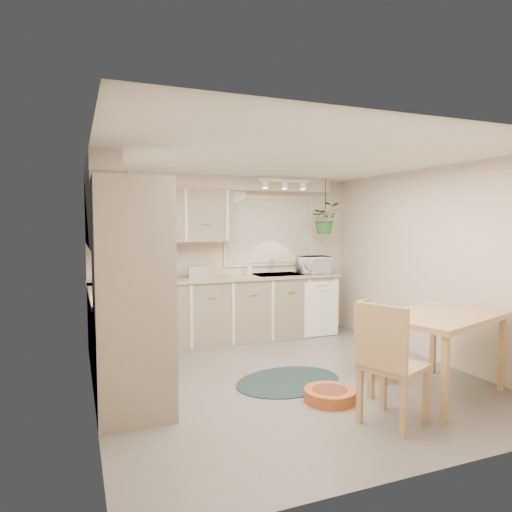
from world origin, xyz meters
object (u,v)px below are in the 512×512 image
Objects in this scene: chair_back at (378,339)px; braided_rug at (288,381)px; microwave at (314,263)px; chair_left at (394,362)px; pet_bed at (330,395)px; dining_table at (438,354)px.

braided_rug is at bearing -45.16° from chair_back.
chair_back is 2.17m from microwave.
chair_left is at bearing -102.44° from microwave.
braided_rug is at bearing 174.36° from chair_left.
chair_back is at bearing -94.71° from microwave.
braided_rug is 2.51× the size of microwave.
braided_rug is at bearing -121.55° from microwave.
chair_back is 1.01m from pet_bed.
chair_left is 1.18m from chair_back.
braided_rug is 2.49m from microwave.
chair_left reaches higher than braided_rug.
dining_table is at bearing -12.42° from pet_bed.
microwave reaches higher than dining_table.
chair_left is 2.16× the size of microwave.
pet_bed is (-0.85, -0.41, -0.37)m from chair_back.
dining_table is 1.56m from braided_rug.
braided_rug is (-0.39, 1.24, -0.52)m from chair_left.
dining_table is 2.78m from microwave.
chair_back is at bearing 126.56° from chair_left.
microwave reaches higher than chair_back.
braided_rug is 2.46× the size of pet_bed.
chair_back is at bearing 25.59° from pet_bed.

